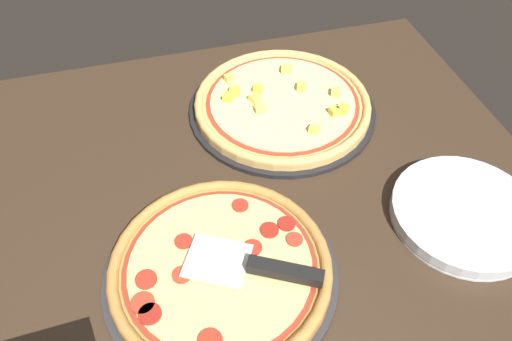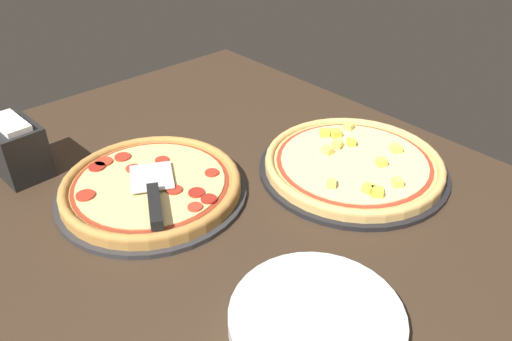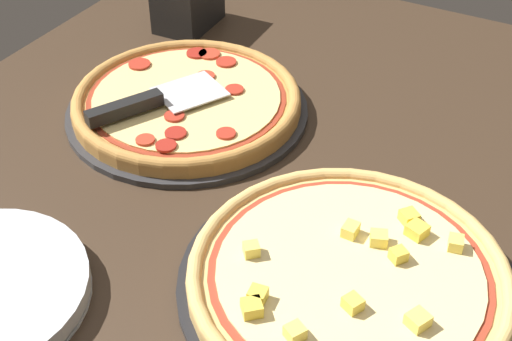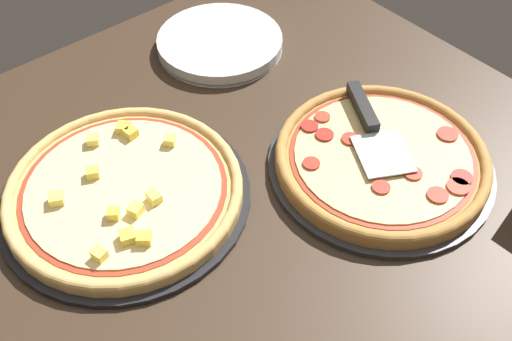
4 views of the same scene
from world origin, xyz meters
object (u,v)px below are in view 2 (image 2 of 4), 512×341
Objects in this scene: pizza_back at (354,162)px; napkin_holder at (17,149)px; pizza_front at (151,184)px; plate_stack at (316,320)px; serving_spatula at (154,197)px.

pizza_back is 70.99cm from napkin_holder.
plate_stack is (44.28, 0.00, -1.06)cm from pizza_front.
pizza_front reaches higher than plate_stack.
pizza_back reaches higher than plate_stack.
pizza_back is 42.87cm from serving_spatula.
pizza_back is at bearing 48.20° from napkin_holder.
napkin_holder reaches higher than serving_spatula.
napkin_holder reaches higher than pizza_front.
pizza_front is 42.68cm from pizza_back.
napkin_holder reaches higher than plate_stack.
pizza_back is 1.47× the size of plate_stack.
pizza_back is 43.01cm from plate_stack.
pizza_front is 2.75× the size of napkin_holder.
napkin_holder reaches higher than pizza_back.
pizza_back is (21.82, 36.68, -0.19)cm from pizza_front.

